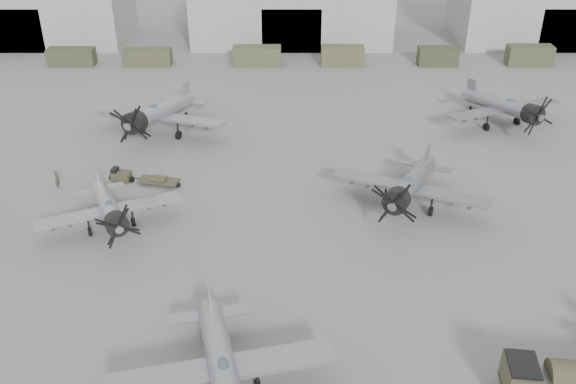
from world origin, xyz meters
name	(u,v)px	position (x,y,z in m)	size (l,w,h in m)	color
ground	(296,320)	(0.00, 0.00, 0.00)	(220.00, 220.00, 0.00)	#565653
hangar_left	(28,9)	(-38.00, 61.96, 4.37)	(29.00, 14.80, 8.70)	#B3B3A7
hangar_center	(291,9)	(0.00, 61.96, 4.37)	(29.00, 14.80, 8.70)	#B3B3A7
hangar_right	(554,9)	(38.00, 61.96, 4.37)	(29.00, 14.80, 8.70)	#B3B3A7
support_truck_1	(72,57)	(-28.80, 50.00, 1.10)	(6.02, 2.20, 2.20)	#393C27
support_truck_2	(147,57)	(-18.87, 50.00, 1.06)	(6.25, 2.20, 2.11)	#41432B
support_truck_3	(257,56)	(-4.53, 50.00, 1.23)	(6.24, 2.20, 2.45)	#454A30
support_truck_4	(342,56)	(6.63, 50.00, 1.25)	(5.55, 2.20, 2.50)	#494A30
support_truck_5	(438,56)	(19.10, 50.00, 1.17)	(5.15, 2.20, 2.34)	#373824
support_truck_6	(529,55)	(31.07, 50.00, 1.28)	(5.83, 2.20, 2.56)	#3F412A
aircraft_near_1	(222,368)	(-4.02, -6.50, 2.29)	(12.66, 11.40, 5.03)	gray
aircraft_mid_1	(109,209)	(-14.17, 10.31, 2.02)	(10.85, 9.83, 4.44)	#9A9DA3
aircraft_mid_2	(409,186)	(9.23, 13.33, 2.32)	(12.44, 11.28, 5.10)	gray
aircraft_far_0	(157,113)	(-13.51, 27.71, 2.52)	(13.76, 12.40, 5.53)	#94969C
aircraft_far_1	(506,107)	(21.85, 29.83, 2.35)	(12.76, 11.53, 5.18)	gray
fuel_tanker	(573,382)	(14.73, -6.83, 1.64)	(7.62, 3.26, 2.85)	#3E3B28
tug_trailer	(135,178)	(-13.95, 18.14, 0.46)	(6.22, 2.41, 1.23)	#393925
ground_crew	(57,179)	(-20.50, 17.19, 0.82)	(0.60, 0.39, 1.64)	#41432C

